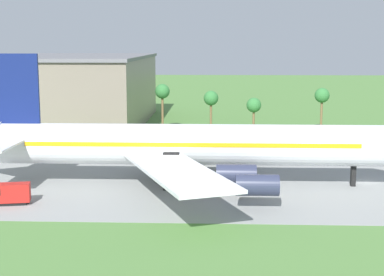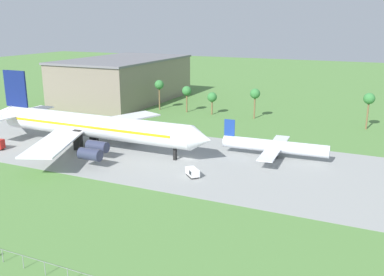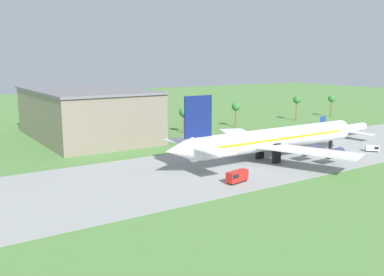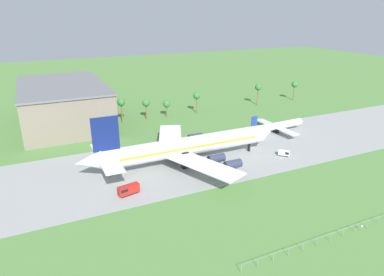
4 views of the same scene
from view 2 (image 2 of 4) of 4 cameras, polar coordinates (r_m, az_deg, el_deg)
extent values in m
plane|color=#517F3D|center=(109.19, -0.56, -2.79)|extent=(600.00, 600.00, 0.00)
cube|color=gray|center=(109.19, -0.56, -2.79)|extent=(320.00, 44.00, 0.02)
cylinder|color=white|center=(119.51, -12.94, 1.56)|extent=(58.86, 6.28, 6.28)
cone|color=white|center=(103.63, 1.26, -0.15)|extent=(5.02, 6.15, 6.15)
cone|color=white|center=(141.89, -23.76, 2.99)|extent=(7.85, 5.96, 5.96)
cube|color=#EFA314|center=(119.40, -12.96, 1.78)|extent=(50.03, 6.40, 0.63)
cube|color=navy|center=(136.30, -22.47, 6.09)|extent=(8.16, 0.50, 10.67)
cube|color=white|center=(137.79, -22.24, 3.01)|extent=(5.65, 25.12, 0.30)
cube|color=white|center=(110.80, -17.72, -0.46)|extent=(17.65, 28.00, 0.44)
cube|color=white|center=(131.19, -9.90, 2.45)|extent=(17.65, 28.00, 0.44)
cylinder|color=#2D334C|center=(110.60, -12.49, -1.09)|extent=(5.65, 2.83, 2.83)
cylinder|color=#2D334C|center=(104.36, -13.43, -2.14)|extent=(5.65, 2.83, 2.83)
cylinder|color=#2D334C|center=(122.45, -8.28, 0.72)|extent=(5.65, 2.83, 2.83)
cylinder|color=#2D334C|center=(126.33, -5.78, 1.26)|extent=(5.65, 2.83, 2.83)
cube|color=black|center=(107.55, -2.28, -1.50)|extent=(0.70, 0.90, 5.68)
cube|color=black|center=(119.56, -14.96, -0.29)|extent=(2.40, 1.20, 5.68)
cube|color=black|center=(124.74, -12.97, 0.49)|extent=(2.40, 1.20, 5.68)
cylinder|color=silver|center=(111.38, 10.96, -1.10)|extent=(27.09, 4.48, 3.16)
cube|color=navy|center=(113.13, 5.03, 1.38)|extent=(2.85, 0.38, 4.43)
cube|color=silver|center=(111.47, 10.96, -1.25)|extent=(4.98, 24.43, 0.24)
cube|color=black|center=(111.81, 10.92, -1.83)|extent=(1.34, 2.90, 3.00)
cube|color=black|center=(96.91, 0.07, -5.07)|extent=(3.65, 3.59, 0.40)
cube|color=white|center=(96.57, 0.07, -4.53)|extent=(4.21, 4.13, 1.54)
cube|color=black|center=(95.56, 0.32, -4.60)|extent=(2.39, 2.42, 0.90)
cylinder|color=gray|center=(70.15, -23.94, -14.15)|extent=(0.10, 0.10, 2.10)
cylinder|color=gray|center=(67.47, -21.59, -15.11)|extent=(0.10, 0.10, 2.10)
cylinder|color=gray|center=(64.92, -19.03, -16.12)|extent=(0.10, 0.10, 2.10)
cylinder|color=gray|center=(62.52, -16.23, -17.18)|extent=(0.10, 0.10, 2.10)
cylinder|color=gray|center=(66.98, -21.68, -14.36)|extent=(80.00, 0.06, 0.06)
cube|color=slate|center=(191.15, -9.04, 7.59)|extent=(36.00, 60.00, 17.49)
cube|color=slate|center=(190.15, -9.16, 10.32)|extent=(36.72, 61.20, 0.80)
cylinder|color=brown|center=(164.30, -0.71, 4.79)|extent=(0.56, 0.56, 7.68)
sphere|color=#337538|center=(163.54, -0.71, 6.32)|extent=(3.60, 3.60, 3.60)
cylinder|color=brown|center=(169.51, -4.36, 5.35)|extent=(0.56, 0.56, 9.31)
sphere|color=#337538|center=(168.67, -4.40, 7.11)|extent=(3.60, 3.60, 3.60)
cylinder|color=brown|center=(154.86, 8.34, 4.12)|extent=(0.56, 0.56, 8.46)
sphere|color=#337538|center=(154.01, 8.41, 5.88)|extent=(3.60, 3.60, 3.60)
cylinder|color=brown|center=(160.35, 2.68, 4.21)|extent=(0.56, 0.56, 6.02)
sphere|color=#337538|center=(159.69, 2.70, 5.48)|extent=(3.60, 3.60, 3.60)
cylinder|color=brown|center=(148.97, 22.35, 2.87)|extent=(0.56, 0.56, 9.49)
sphere|color=#337538|center=(148.01, 22.56, 4.89)|extent=(3.60, 3.60, 3.60)
camera|label=1|loc=(68.83, -61.32, -2.94)|focal=55.00mm
camera|label=3|loc=(159.73, -64.79, 4.83)|focal=40.00mm
camera|label=4|loc=(117.52, -71.26, 12.83)|focal=32.00mm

